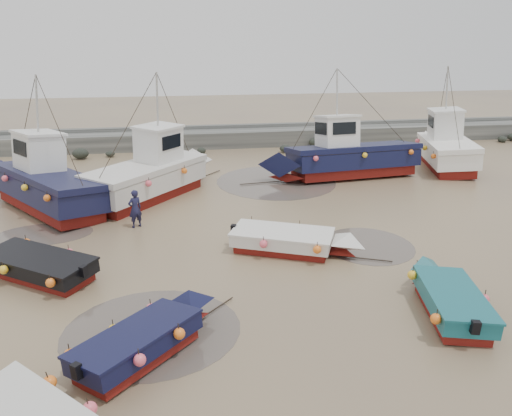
# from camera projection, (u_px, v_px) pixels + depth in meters

# --- Properties ---
(ground) EXTENTS (120.00, 120.00, 0.00)m
(ground) POSITION_uv_depth(u_px,v_px,m) (267.00, 271.00, 17.55)
(ground) COLOR #8F7A54
(ground) RESTS_ON ground
(seawall) EXTENTS (60.00, 4.92, 1.50)m
(seawall) POSITION_uv_depth(u_px,v_px,m) (212.00, 139.00, 37.89)
(seawall) COLOR slate
(seawall) RESTS_ON ground
(puddle_a) EXTENTS (4.97, 4.97, 0.01)m
(puddle_a) POSITION_uv_depth(u_px,v_px,m) (152.00, 330.00, 13.93)
(puddle_a) COLOR #544B43
(puddle_a) RESTS_ON ground
(puddle_b) EXTENTS (3.60, 3.60, 0.01)m
(puddle_b) POSITION_uv_depth(u_px,v_px,m) (368.00, 245.00, 19.72)
(puddle_b) COLOR #544B43
(puddle_b) RESTS_ON ground
(puddle_c) EXTENTS (3.99, 3.99, 0.01)m
(puddle_c) POSITION_uv_depth(u_px,v_px,m) (44.00, 234.00, 20.86)
(puddle_c) COLOR #544B43
(puddle_c) RESTS_ON ground
(puddle_d) EXTENTS (6.81, 6.81, 0.01)m
(puddle_d) POSITION_uv_depth(u_px,v_px,m) (276.00, 181.00, 28.68)
(puddle_d) COLOR #544B43
(puddle_d) RESTS_ON ground
(dinghy_0) EXTENTS (4.47, 4.61, 1.43)m
(dinghy_0) POSITION_uv_depth(u_px,v_px,m) (31.00, 414.00, 10.02)
(dinghy_0) COLOR maroon
(dinghy_0) RESTS_ON ground
(dinghy_1) EXTENTS (4.48, 4.50, 1.43)m
(dinghy_1) POSITION_uv_depth(u_px,v_px,m) (149.00, 335.00, 12.73)
(dinghy_1) COLOR maroon
(dinghy_1) RESTS_ON ground
(dinghy_2) EXTENTS (2.57, 5.58, 1.43)m
(dinghy_2) POSITION_uv_depth(u_px,v_px,m) (448.00, 294.00, 14.80)
(dinghy_2) COLOR maroon
(dinghy_2) RESTS_ON ground
(dinghy_4) EXTENTS (5.60, 4.39, 1.43)m
(dinghy_4) POSITION_uv_depth(u_px,v_px,m) (31.00, 261.00, 17.00)
(dinghy_4) COLOR maroon
(dinghy_4) RESTS_ON ground
(dinghy_5) EXTENTS (5.84, 3.52, 1.43)m
(dinghy_5) POSITION_uv_depth(u_px,v_px,m) (292.00, 239.00, 18.93)
(dinghy_5) COLOR maroon
(dinghy_5) RESTS_ON ground
(cabin_boat_0) EXTENTS (7.11, 9.07, 6.22)m
(cabin_boat_0) POSITION_uv_depth(u_px,v_px,m) (41.00, 182.00, 23.69)
(cabin_boat_0) COLOR maroon
(cabin_boat_0) RESTS_ON ground
(cabin_boat_1) EXTENTS (7.38, 8.55, 6.22)m
(cabin_boat_1) POSITION_uv_depth(u_px,v_px,m) (155.00, 171.00, 25.56)
(cabin_boat_1) COLOR maroon
(cabin_boat_1) RESTS_ON ground
(cabin_boat_2) EXTENTS (10.86, 3.72, 6.22)m
(cabin_boat_2) POSITION_uv_depth(u_px,v_px,m) (344.00, 155.00, 29.16)
(cabin_boat_2) COLOR maroon
(cabin_boat_2) RESTS_ON ground
(cabin_boat_3) EXTENTS (4.47, 9.08, 6.22)m
(cabin_boat_3) POSITION_uv_depth(u_px,v_px,m) (446.00, 146.00, 31.61)
(cabin_boat_3) COLOR maroon
(cabin_boat_3) RESTS_ON ground
(person) EXTENTS (0.73, 0.66, 1.68)m
(person) POSITION_uv_depth(u_px,v_px,m) (137.00, 227.00, 21.67)
(person) COLOR #1B1B39
(person) RESTS_ON ground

